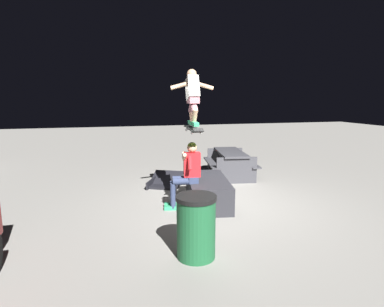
{
  "coord_description": "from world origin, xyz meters",
  "views": [
    {
      "loc": [
        -6.12,
        2.19,
        2.26
      ],
      "look_at": [
        -0.06,
        0.57,
        1.16
      ],
      "focal_mm": 29.21,
      "sensor_mm": 36.0,
      "label": 1
    }
  ],
  "objects_px": {
    "ledge_box_main": "(208,191)",
    "person_sitting_on_ledge": "(187,171)",
    "trash_bin": "(196,226)",
    "picnic_table_back": "(230,160)",
    "skater_airborne": "(193,95)",
    "skateboard": "(193,129)",
    "kicker_ramp": "(166,183)"
  },
  "relations": [
    {
      "from": "kicker_ramp",
      "to": "trash_bin",
      "type": "bearing_deg",
      "value": 176.4
    },
    {
      "from": "skater_airborne",
      "to": "skateboard",
      "type": "bearing_deg",
      "value": 177.25
    },
    {
      "from": "skater_airborne",
      "to": "person_sitting_on_ledge",
      "type": "bearing_deg",
      "value": 119.05
    },
    {
      "from": "picnic_table_back",
      "to": "trash_bin",
      "type": "distance_m",
      "value": 4.85
    },
    {
      "from": "skateboard",
      "to": "person_sitting_on_ledge",
      "type": "bearing_deg",
      "value": 100.32
    },
    {
      "from": "ledge_box_main",
      "to": "kicker_ramp",
      "type": "height_order",
      "value": "ledge_box_main"
    },
    {
      "from": "skateboard",
      "to": "kicker_ramp",
      "type": "relative_size",
      "value": 0.87
    },
    {
      "from": "skater_airborne",
      "to": "picnic_table_back",
      "type": "relative_size",
      "value": 0.59
    },
    {
      "from": "person_sitting_on_ledge",
      "to": "skateboard",
      "type": "height_order",
      "value": "skateboard"
    },
    {
      "from": "person_sitting_on_ledge",
      "to": "trash_bin",
      "type": "distance_m",
      "value": 2.09
    },
    {
      "from": "ledge_box_main",
      "to": "kicker_ramp",
      "type": "relative_size",
      "value": 1.44
    },
    {
      "from": "ledge_box_main",
      "to": "skateboard",
      "type": "distance_m",
      "value": 1.43
    },
    {
      "from": "skateboard",
      "to": "picnic_table_back",
      "type": "height_order",
      "value": "skateboard"
    },
    {
      "from": "kicker_ramp",
      "to": "trash_bin",
      "type": "height_order",
      "value": "trash_bin"
    },
    {
      "from": "skateboard",
      "to": "skater_airborne",
      "type": "relative_size",
      "value": 0.92
    },
    {
      "from": "person_sitting_on_ledge",
      "to": "skateboard",
      "type": "bearing_deg",
      "value": -79.68
    },
    {
      "from": "skateboard",
      "to": "picnic_table_back",
      "type": "distance_m",
      "value": 3.06
    },
    {
      "from": "skateboard",
      "to": "skater_airborne",
      "type": "xyz_separation_m",
      "value": [
        0.06,
        -0.0,
        0.69
      ]
    },
    {
      "from": "person_sitting_on_ledge",
      "to": "kicker_ramp",
      "type": "distance_m",
      "value": 1.98
    },
    {
      "from": "ledge_box_main",
      "to": "skateboard",
      "type": "bearing_deg",
      "value": 109.1
    },
    {
      "from": "ledge_box_main",
      "to": "trash_bin",
      "type": "distance_m",
      "value": 2.36
    },
    {
      "from": "skateboard",
      "to": "picnic_table_back",
      "type": "relative_size",
      "value": 0.54
    },
    {
      "from": "person_sitting_on_ledge",
      "to": "skateboard",
      "type": "distance_m",
      "value": 0.88
    },
    {
      "from": "ledge_box_main",
      "to": "kicker_ramp",
      "type": "xyz_separation_m",
      "value": [
        1.69,
        0.63,
        -0.21
      ]
    },
    {
      "from": "ledge_box_main",
      "to": "skater_airborne",
      "type": "bearing_deg",
      "value": 100.8
    },
    {
      "from": "picnic_table_back",
      "to": "trash_bin",
      "type": "relative_size",
      "value": 2.05
    },
    {
      "from": "kicker_ramp",
      "to": "picnic_table_back",
      "type": "relative_size",
      "value": 0.63
    },
    {
      "from": "ledge_box_main",
      "to": "person_sitting_on_ledge",
      "type": "height_order",
      "value": "person_sitting_on_ledge"
    },
    {
      "from": "kicker_ramp",
      "to": "trash_bin",
      "type": "relative_size",
      "value": 1.29
    },
    {
      "from": "person_sitting_on_ledge",
      "to": "skater_airborne",
      "type": "height_order",
      "value": "skater_airborne"
    },
    {
      "from": "ledge_box_main",
      "to": "picnic_table_back",
      "type": "bearing_deg",
      "value": -32.93
    },
    {
      "from": "picnic_table_back",
      "to": "skateboard",
      "type": "bearing_deg",
      "value": 142.32
    }
  ]
}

